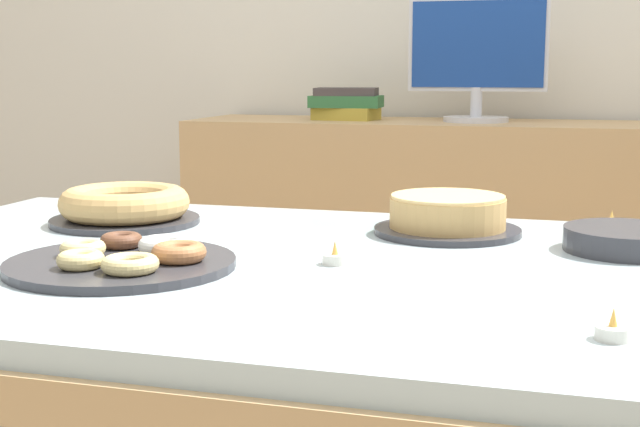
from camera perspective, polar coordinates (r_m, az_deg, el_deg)
The scene contains 12 objects.
wall_back at distance 3.12m, azimuth 9.15°, elevation 13.32°, with size 8.00×0.10×2.60m, color silver.
dining_table at distance 1.44m, azimuth -0.26°, elevation -6.40°, with size 1.70×1.03×0.77m.
sideboard at distance 2.88m, azimuth 7.98°, elevation -3.21°, with size 1.63×0.44×0.91m.
computer_monitor at distance 2.80m, azimuth 10.04°, elevation 9.67°, with size 0.42×0.20×0.38m.
book_stack at distance 2.88m, azimuth 1.70°, elevation 7.05°, with size 0.23×0.16×0.10m.
cake_chocolate_round at distance 1.66m, azimuth 8.16°, elevation -0.17°, with size 0.27×0.27×0.07m.
cake_golden_bundt at distance 1.79m, azimuth -12.39°, elevation 0.45°, with size 0.29×0.29×0.07m.
pastry_platter at distance 1.39m, azimuth -12.35°, elevation -2.90°, with size 0.35×0.35×0.04m.
plate_stack at distance 1.57m, azimuth 19.09°, elevation -1.60°, with size 0.21×0.21×0.04m.
tealight_near_cakes at distance 1.78m, azimuth 18.15°, elevation -0.67°, with size 0.04×0.04×0.04m.
tealight_right_edge at distance 1.39m, azimuth 0.96°, elevation -2.87°, with size 0.04×0.04×0.04m.
tealight_near_front at distance 1.06m, azimuth 18.22°, elevation -7.17°, with size 0.04×0.04×0.04m.
Camera 1 is at (0.39, -1.33, 1.07)m, focal length 50.00 mm.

